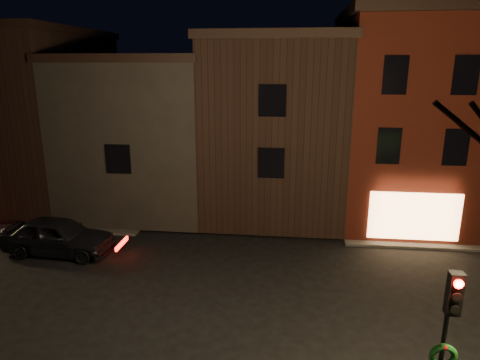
# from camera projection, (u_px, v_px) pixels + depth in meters

# --- Properties ---
(ground) EXTENTS (120.00, 120.00, 0.00)m
(ground) POSITION_uv_depth(u_px,v_px,m) (220.00, 297.00, 15.34)
(ground) COLOR black
(ground) RESTS_ON ground
(sidewalk_far_left) EXTENTS (30.00, 30.00, 0.12)m
(sidewalk_far_left) POSITION_uv_depth(u_px,v_px,m) (28.00, 160.00, 36.72)
(sidewalk_far_left) COLOR #2D2B28
(sidewalk_far_left) RESTS_ON ground
(corner_building) EXTENTS (6.50, 8.50, 10.50)m
(corner_building) POSITION_uv_depth(u_px,v_px,m) (401.00, 117.00, 22.10)
(corner_building) COLOR #52180E
(corner_building) RESTS_ON ground
(row_building_a) EXTENTS (7.30, 10.30, 9.40)m
(row_building_a) POSITION_uv_depth(u_px,v_px,m) (276.00, 124.00, 23.96)
(row_building_a) COLOR black
(row_building_a) RESTS_ON ground
(row_building_b) EXTENTS (7.80, 10.30, 8.40)m
(row_building_b) POSITION_uv_depth(u_px,v_px,m) (151.00, 130.00, 24.90)
(row_building_b) COLOR black
(row_building_b) RESTS_ON ground
(row_building_c) EXTENTS (7.30, 10.30, 9.90)m
(row_building_c) POSITION_uv_depth(u_px,v_px,m) (33.00, 116.00, 25.52)
(row_building_c) COLOR black
(row_building_c) RESTS_ON ground
(traffic_signal) EXTENTS (0.58, 0.38, 4.05)m
(traffic_signal) POSITION_uv_depth(u_px,v_px,m) (447.00, 332.00, 8.70)
(traffic_signal) COLOR black
(traffic_signal) RESTS_ON sidewalk_near_right
(parked_car_a) EXTENTS (4.89, 2.17, 1.64)m
(parked_car_a) POSITION_uv_depth(u_px,v_px,m) (58.00, 236.00, 18.64)
(parked_car_a) COLOR black
(parked_car_a) RESTS_ON ground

